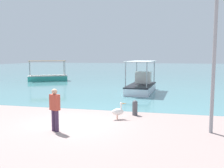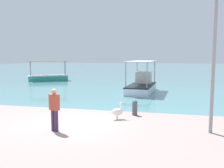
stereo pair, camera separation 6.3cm
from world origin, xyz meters
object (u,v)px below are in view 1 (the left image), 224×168
Objects in this scene: fishing_boat_far_left at (48,76)px; fisherman_standing at (55,109)px; lamp_post at (215,37)px; fishing_boat_center at (141,85)px; pelican at (118,111)px; mooring_bollard at (135,107)px.

fishing_boat_far_left is 2.85× the size of fisherman_standing.
lamp_post is (15.94, -17.48, 3.17)m from fishing_boat_far_left.
lamp_post is (3.83, -10.31, 3.06)m from fishing_boat_center.
lamp_post reaches higher than fisherman_standing.
lamp_post reaches higher than fishing_boat_far_left.
lamp_post is (3.93, -1.22, 3.29)m from pelican.
fishing_boat_far_left is at bearing 126.46° from pelican.
fishing_boat_far_left is 21.16m from fisherman_standing.
mooring_bollard is at bearing -85.94° from fishing_boat_center.
mooring_bollard is (-3.26, 2.20, -3.26)m from lamp_post.
mooring_bollard is at bearing 145.95° from lamp_post.
fishing_boat_far_left is 23.87m from lamp_post.
lamp_post is 5.10m from mooring_bollard.
fishing_boat_far_left is 6.33× the size of mooring_bollard.
lamp_post is at bearing -47.64° from fishing_boat_far_left.
pelican is 0.47× the size of fisherman_standing.
mooring_bollard is 0.45× the size of fisherman_standing.
lamp_post is 8.66× the size of mooring_bollard.
fishing_boat_center is at bearing -30.64° from fishing_boat_far_left.
fishing_boat_far_left is 19.86m from mooring_bollard.
fishing_boat_far_left is at bearing 149.36° from fishing_boat_center.
fishing_boat_center is at bearing 89.41° from pelican.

